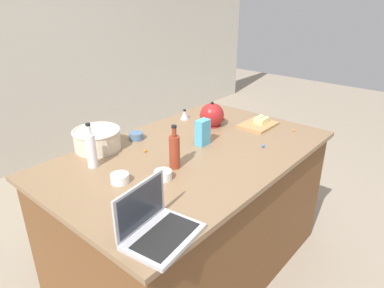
% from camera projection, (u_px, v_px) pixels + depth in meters
% --- Properties ---
extents(ground_plane, '(12.00, 12.00, 0.00)m').
position_uv_depth(ground_plane, '(192.00, 262.00, 2.51)').
color(ground_plane, gray).
extents(wall_back, '(8.00, 0.10, 2.60)m').
position_uv_depth(wall_back, '(10.00, 48.00, 3.41)').
color(wall_back, beige).
rests_on(wall_back, ground).
extents(island_counter, '(1.80, 1.12, 0.90)m').
position_uv_depth(island_counter, '(192.00, 211.00, 2.33)').
color(island_counter, brown).
rests_on(island_counter, ground).
extents(laptop, '(0.34, 0.27, 0.22)m').
position_uv_depth(laptop, '(156.00, 226.00, 1.39)').
color(laptop, '#B7B7BC').
rests_on(laptop, island_counter).
extents(mixing_bowl_large, '(0.30, 0.30, 0.13)m').
position_uv_depth(mixing_bowl_large, '(97.00, 139.00, 2.16)').
color(mixing_bowl_large, beige).
rests_on(mixing_bowl_large, island_counter).
extents(bottle_vinegar, '(0.06, 0.06, 0.26)m').
position_uv_depth(bottle_vinegar, '(91.00, 150.00, 1.92)').
color(bottle_vinegar, white).
rests_on(bottle_vinegar, island_counter).
extents(bottle_soy, '(0.06, 0.06, 0.26)m').
position_uv_depth(bottle_soy, '(175.00, 151.00, 1.91)').
color(bottle_soy, maroon).
rests_on(bottle_soy, island_counter).
extents(kettle, '(0.21, 0.18, 0.20)m').
position_uv_depth(kettle, '(212.00, 116.00, 2.53)').
color(kettle, maroon).
rests_on(kettle, island_counter).
extents(cutting_board, '(0.27, 0.21, 0.02)m').
position_uv_depth(cutting_board, '(258.00, 125.00, 2.55)').
color(cutting_board, '#AD7F4C').
rests_on(cutting_board, island_counter).
extents(butter_stick_left, '(0.11, 0.04, 0.04)m').
position_uv_depth(butter_stick_left, '(264.00, 121.00, 2.55)').
color(butter_stick_left, '#F4E58C').
rests_on(butter_stick_left, cutting_board).
extents(butter_stick_right, '(0.11, 0.04, 0.04)m').
position_uv_depth(butter_stick_right, '(259.00, 119.00, 2.58)').
color(butter_stick_right, '#F4E58C').
rests_on(butter_stick_right, cutting_board).
extents(ramekin_small, '(0.10, 0.10, 0.05)m').
position_uv_depth(ramekin_small, '(120.00, 178.00, 1.79)').
color(ramekin_small, white).
rests_on(ramekin_small, island_counter).
extents(ramekin_medium, '(0.10, 0.10, 0.05)m').
position_uv_depth(ramekin_medium, '(136.00, 136.00, 2.31)').
color(ramekin_medium, slate).
rests_on(ramekin_medium, island_counter).
extents(ramekin_wide, '(0.10, 0.10, 0.05)m').
position_uv_depth(ramekin_wide, '(163.00, 175.00, 1.82)').
color(ramekin_wide, white).
rests_on(ramekin_wide, island_counter).
extents(kitchen_timer, '(0.07, 0.07, 0.08)m').
position_uv_depth(kitchen_timer, '(185.00, 115.00, 2.68)').
color(kitchen_timer, '#B2B2B7').
rests_on(kitchen_timer, island_counter).
extents(candy_bag, '(0.09, 0.06, 0.17)m').
position_uv_depth(candy_bag, '(203.00, 132.00, 2.21)').
color(candy_bag, '#4CA5CC').
rests_on(candy_bag, island_counter).
extents(candy_0, '(0.02, 0.02, 0.02)m').
position_uv_depth(candy_0, '(263.00, 146.00, 2.20)').
color(candy_0, blue).
rests_on(candy_0, island_counter).
extents(candy_1, '(0.02, 0.02, 0.02)m').
position_uv_depth(candy_1, '(145.00, 151.00, 2.13)').
color(candy_1, orange).
rests_on(candy_1, island_counter).
extents(candy_2, '(0.02, 0.02, 0.02)m').
position_uv_depth(candy_2, '(293.00, 130.00, 2.45)').
color(candy_2, orange).
rests_on(candy_2, island_counter).
extents(candy_3, '(0.02, 0.02, 0.02)m').
position_uv_depth(candy_3, '(224.00, 119.00, 2.66)').
color(candy_3, red).
rests_on(candy_3, island_counter).
extents(candy_4, '(0.02, 0.02, 0.02)m').
position_uv_depth(candy_4, '(143.00, 199.00, 1.64)').
color(candy_4, green).
rests_on(candy_4, island_counter).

